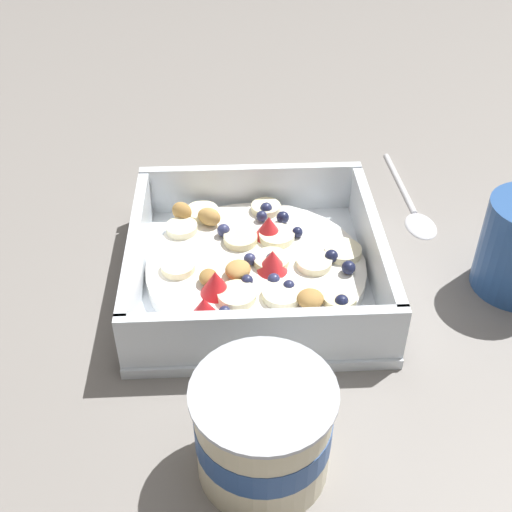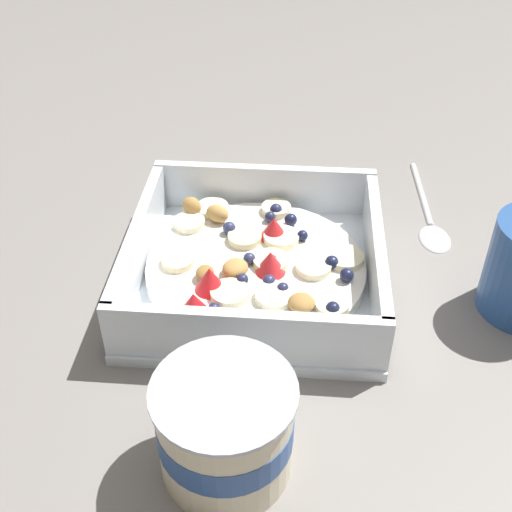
{
  "view_description": "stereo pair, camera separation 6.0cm",
  "coord_description": "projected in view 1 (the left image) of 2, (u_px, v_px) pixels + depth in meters",
  "views": [
    {
      "loc": [
        0.04,
        0.47,
        0.4
      ],
      "look_at": [
        0.01,
        -0.0,
        0.03
      ],
      "focal_mm": 45.78,
      "sensor_mm": 36.0,
      "label": 1
    },
    {
      "loc": [
        -0.02,
        0.47,
        0.4
      ],
      "look_at": [
        0.01,
        -0.0,
        0.03
      ],
      "focal_mm": 45.78,
      "sensor_mm": 36.0,
      "label": 2
    }
  ],
  "objects": [
    {
      "name": "yogurt_cup",
      "position": [
        263.0,
        429.0,
        0.44
      ],
      "size": [
        0.1,
        0.1,
        0.08
      ],
      "color": "beige",
      "rests_on": "ground"
    },
    {
      "name": "fruit_bowl",
      "position": [
        256.0,
        265.0,
        0.61
      ],
      "size": [
        0.23,
        0.23,
        0.06
      ],
      "color": "white",
      "rests_on": "ground"
    },
    {
      "name": "ground_plane",
      "position": [
        271.0,
        282.0,
        0.62
      ],
      "size": [
        2.4,
        2.4,
        0.0
      ],
      "primitive_type": "plane",
      "color": "gray"
    },
    {
      "name": "spoon",
      "position": [
        414.0,
        209.0,
        0.71
      ],
      "size": [
        0.03,
        0.17,
        0.01
      ],
      "color": "silver",
      "rests_on": "ground"
    }
  ]
}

